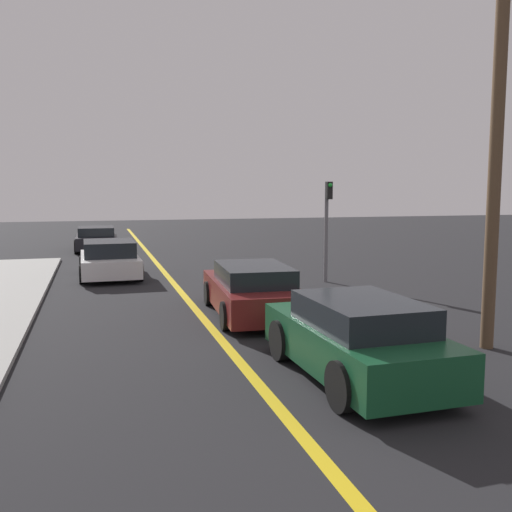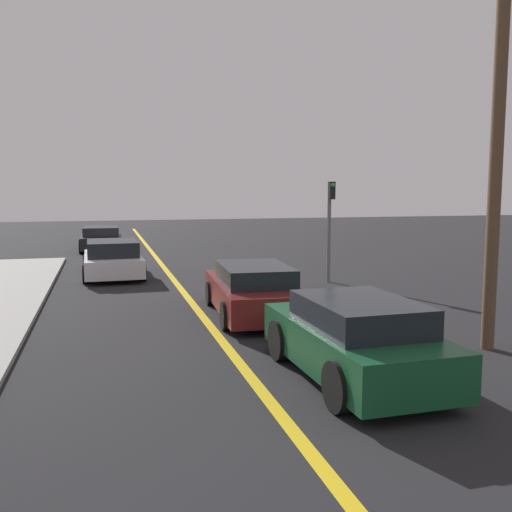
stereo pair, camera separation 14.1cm
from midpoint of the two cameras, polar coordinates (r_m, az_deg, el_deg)
The scene contains 7 objects.
road_center_line at distance 14.09m, azimuth -5.49°, elevation -5.51°, with size 0.20×60.00×0.01m.
car_near_right_lane at distance 9.17m, azimuth 10.27°, elevation -8.17°, with size 1.91×3.99×1.30m.
car_ahead_center at distance 13.46m, azimuth -0.02°, elevation -3.46°, with size 2.05×4.42×1.23m.
car_far_distant at distance 19.96m, azimuth -13.94°, elevation -0.32°, with size 2.05×4.10×1.25m.
car_parked_left_lot at distance 28.61m, azimuth -15.11°, elevation 1.68°, with size 1.98×3.96×1.17m.
traffic_light at distance 18.26m, azimuth 7.61°, elevation 3.65°, with size 0.18×0.40×3.21m.
utility_pole at distance 11.33m, azimuth 23.17°, elevation 7.94°, with size 0.24×0.24×6.65m.
Camera 2 is at (-2.20, 4.40, 2.98)m, focal length 40.00 mm.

